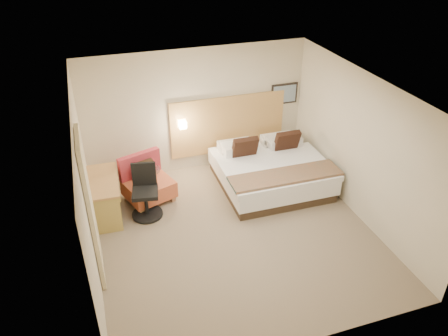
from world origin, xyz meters
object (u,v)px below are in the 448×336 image
object	(u,v)px
side_table	(149,180)
desk	(105,187)
desk_chair	(146,195)
bed	(270,170)
lounge_chair	(147,183)

from	to	relation	value
side_table	desk	size ratio (longest dim) A/B	0.49
side_table	desk_chair	size ratio (longest dim) A/B	0.60
bed	side_table	distance (m)	2.52
lounge_chair	side_table	world-z (taller)	lounge_chair
lounge_chair	side_table	bearing A→B (deg)	71.02
lounge_chair	desk	world-z (taller)	lounge_chair
side_table	desk	distance (m)	1.02
desk	desk_chair	size ratio (longest dim) A/B	1.22
desk	desk_chair	world-z (taller)	desk_chair
lounge_chair	desk_chair	world-z (taller)	desk_chair
desk_chair	side_table	bearing A→B (deg)	76.87
desk	desk_chair	xyz separation A→B (m)	(0.71, -0.23, -0.18)
bed	lounge_chair	xyz separation A→B (m)	(-2.54, 0.28, 0.02)
lounge_chair	desk	distance (m)	0.89
bed	desk	xyz separation A→B (m)	(-3.35, -0.01, 0.26)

